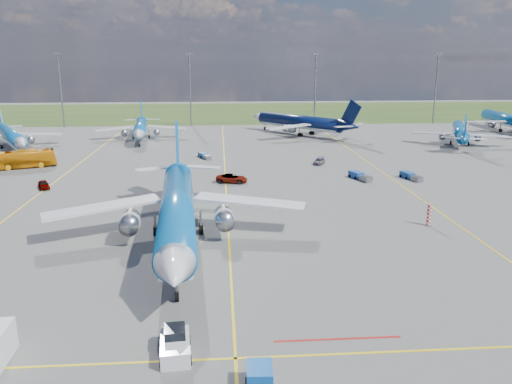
{
  "coord_description": "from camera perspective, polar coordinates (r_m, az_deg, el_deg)",
  "views": [
    {
      "loc": [
        -0.81,
        -51.83,
        21.11
      ],
      "look_at": [
        3.78,
        11.48,
        4.0
      ],
      "focal_mm": 35.0,
      "sensor_mm": 36.0,
      "label": 1
    }
  ],
  "objects": [
    {
      "name": "ground",
      "position": [
        55.97,
        -3.03,
        -7.1
      ],
      "size": [
        400.0,
        400.0,
        0.0
      ],
      "primitive_type": "plane",
      "color": "#585856",
      "rests_on": "ground"
    },
    {
      "name": "pushback_tug",
      "position": [
        38.69,
        -9.21,
        -16.84
      ],
      "size": [
        2.47,
        5.75,
        1.92
      ],
      "rotation": [
        0.0,
        0.0,
        0.09
      ],
      "color": "silver",
      "rests_on": "ground"
    },
    {
      "name": "warning_post",
      "position": [
        68.43,
        19.14,
        -2.43
      ],
      "size": [
        0.5,
        0.5,
        3.0
      ],
      "primitive_type": "cylinder",
      "color": "red",
      "rests_on": "ground"
    },
    {
      "name": "baggage_tug_c",
      "position": [
        109.29,
        -5.93,
        4.13
      ],
      "size": [
        3.03,
        4.78,
        1.05
      ],
      "rotation": [
        0.0,
        0.0,
        0.42
      ],
      "color": "#185590",
      "rests_on": "ground"
    },
    {
      "name": "service_car_c",
      "position": [
        103.27,
        7.25,
        3.53
      ],
      "size": [
        3.4,
        4.68,
        1.26
      ],
      "primitive_type": "imported",
      "rotation": [
        0.0,
        0.0,
        -0.43
      ],
      "color": "#999999",
      "rests_on": "ground"
    },
    {
      "name": "baggage_tug_w",
      "position": [
        91.44,
        11.74,
        1.78
      ],
      "size": [
        3.25,
        5.48,
        1.2
      ],
      "rotation": [
        0.0,
        0.0,
        0.37
      ],
      "color": "#1A49A0",
      "rests_on": "ground"
    },
    {
      "name": "main_airliner",
      "position": [
        59.92,
        -8.85,
        -5.73
      ],
      "size": [
        36.92,
        46.79,
        11.67
      ],
      "primitive_type": null,
      "rotation": [
        0.0,
        0.0,
        0.07
      ],
      "color": "#0B5FA7",
      "rests_on": "ground"
    },
    {
      "name": "grass_strip",
      "position": [
        202.93,
        -3.94,
        9.08
      ],
      "size": [
        400.0,
        80.0,
        0.01
      ],
      "primitive_type": "cube",
      "color": "#2D4719",
      "rests_on": "ground"
    },
    {
      "name": "bg_jet_n",
      "position": [
        143.04,
        4.91,
        6.55
      ],
      "size": [
        49.45,
        50.5,
        10.54
      ],
      "primitive_type": null,
      "rotation": [
        0.0,
        0.0,
        3.85
      ],
      "color": "#07133C",
      "rests_on": "ground"
    },
    {
      "name": "bg_jet_ne",
      "position": [
        137.55,
        22.17,
        5.15
      ],
      "size": [
        36.28,
        40.49,
        8.71
      ],
      "primitive_type": null,
      "rotation": [
        0.0,
        0.0,
        2.74
      ],
      "color": "#0B5FA7",
      "rests_on": "ground"
    },
    {
      "name": "bg_jet_ene",
      "position": [
        167.63,
        26.49,
        6.28
      ],
      "size": [
        31.81,
        39.91,
        9.83
      ],
      "primitive_type": null,
      "rotation": [
        0.0,
        0.0,
        3.05
      ],
      "color": "#0B5FA7",
      "rests_on": "ground"
    },
    {
      "name": "uld_container",
      "position": [
        34.85,
        0.41,
        -20.48
      ],
      "size": [
        1.78,
        2.18,
        1.68
      ],
      "primitive_type": "cube",
      "rotation": [
        0.0,
        0.0,
        -0.05
      ],
      "color": "#0B4DA7",
      "rests_on": "ground"
    },
    {
      "name": "service_car_b",
      "position": [
        87.21,
        -2.78,
        1.57
      ],
      "size": [
        5.84,
        3.52,
        1.52
      ],
      "primitive_type": "imported",
      "rotation": [
        0.0,
        0.0,
        1.38
      ],
      "color": "#999999",
      "rests_on": "ground"
    },
    {
      "name": "baggage_tug_e",
      "position": [
        93.75,
        17.24,
        1.72
      ],
      "size": [
        2.78,
        5.24,
        1.14
      ],
      "rotation": [
        0.0,
        0.0,
        0.3
      ],
      "color": "#19499A",
      "rests_on": "ground"
    },
    {
      "name": "apron_bus",
      "position": [
        108.87,
        -25.24,
        3.42
      ],
      "size": [
        13.07,
        7.5,
        3.58
      ],
      "primitive_type": "imported",
      "rotation": [
        0.0,
        0.0,
        1.95
      ],
      "color": "orange",
      "rests_on": "ground"
    },
    {
      "name": "bg_jet_nnw",
      "position": [
        137.17,
        -13.0,
        5.85
      ],
      "size": [
        29.61,
        36.67,
        8.87
      ],
      "primitive_type": null,
      "rotation": [
        0.0,
        0.0,
        0.12
      ],
      "color": "#0B5FA7",
      "rests_on": "ground"
    },
    {
      "name": "service_car_a",
      "position": [
        90.47,
        -23.09,
        0.79
      ],
      "size": [
        3.05,
        4.18,
        1.32
      ],
      "primitive_type": "imported",
      "rotation": [
        0.0,
        0.0,
        0.43
      ],
      "color": "#999999",
      "rests_on": "ground"
    },
    {
      "name": "bg_jet_nw",
      "position": [
        133.16,
        -26.02,
        4.44
      ],
      "size": [
        39.42,
        42.38,
        8.9
      ],
      "primitive_type": null,
      "rotation": [
        0.0,
        0.0,
        0.52
      ],
      "color": "#0B5FA7",
      "rests_on": "ground"
    },
    {
      "name": "floodlight_masts",
      "position": [
        162.41,
        -0.33,
        12.07
      ],
      "size": [
        202.2,
        0.5,
        22.7
      ],
      "color": "slate",
      "rests_on": "ground"
    },
    {
      "name": "taxiway_lines",
      "position": [
        82.29,
        -3.32,
        0.2
      ],
      "size": [
        60.25,
        160.0,
        0.02
      ],
      "color": "yellow",
      "rests_on": "ground"
    }
  ]
}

